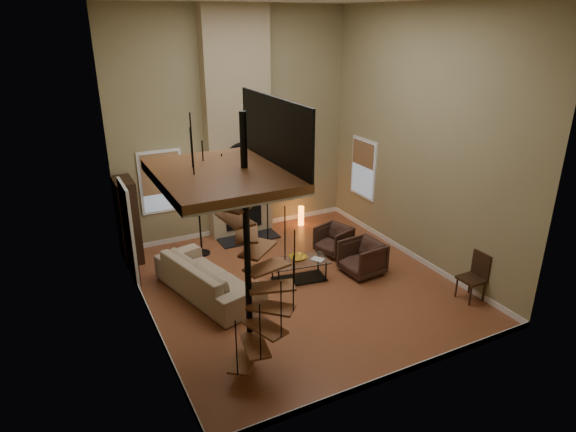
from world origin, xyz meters
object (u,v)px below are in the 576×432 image
hutch (128,220)px  armchair_far (365,257)px  side_chair (475,274)px  floor_lamp (198,197)px  accent_lamp (301,216)px  armchair_near (335,239)px  coffee_table (299,268)px  sofa (207,276)px

hutch → armchair_far: (4.40, -2.96, -0.60)m
armchair_far → side_chair: bearing=29.7°
armchair_far → floor_lamp: size_ratio=0.47×
armchair_far → floor_lamp: floor_lamp is taller
accent_lamp → armchair_far: bearing=-90.5°
side_chair → armchair_far: bearing=124.5°
armchair_far → accent_lamp: armchair_far is taller
armchair_near → armchair_far: bearing=-14.4°
armchair_near → side_chair: bearing=6.7°
floor_lamp → side_chair: bearing=-46.1°
coffee_table → accent_lamp: accent_lamp is taller
coffee_table → side_chair: 3.51m
hutch → armchair_far: 5.34m
coffee_table → floor_lamp: 2.83m
coffee_table → side_chair: bearing=-38.8°
coffee_table → accent_lamp: size_ratio=2.40×
armchair_far → side_chair: (1.28, -1.87, 0.17)m
hutch → floor_lamp: size_ratio=1.10×
hutch → sofa: hutch is taller
hutch → side_chair: hutch is taller
sofa → coffee_table: 1.94m
armchair_near → armchair_far: size_ratio=0.88×
accent_lamp → side_chair: bearing=-75.5°
accent_lamp → coffee_table: bearing=-119.1°
hutch → armchair_near: bearing=-23.2°
accent_lamp → floor_lamp: bearing=-170.4°
sofa → armchair_far: sofa is taller
sofa → floor_lamp: bearing=-29.0°
floor_lamp → coffee_table: bearing=-56.1°
sofa → accent_lamp: bearing=-70.5°
armchair_far → accent_lamp: 2.97m
sofa → side_chair: side_chair is taller
hutch → side_chair: bearing=-40.4°
sofa → coffee_table: bearing=-114.9°
hutch → coffee_table: 4.02m
floor_lamp → accent_lamp: floor_lamp is taller
armchair_near → coffee_table: armchair_near is taller
coffee_table → hutch: bearing=138.3°
hutch → side_chair: size_ratio=1.99×
hutch → sofa: bearing=-65.4°
hutch → accent_lamp: bearing=0.1°
sofa → side_chair: bearing=-133.5°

